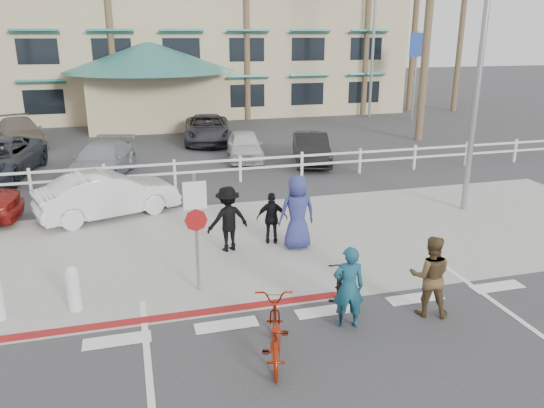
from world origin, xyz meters
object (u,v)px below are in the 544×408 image
object	(u,v)px
sign_post	(196,227)
bike_red	(274,332)
bike_black	(340,291)
car_white_sedan	(108,195)

from	to	relation	value
sign_post	bike_red	distance (m)	3.11
sign_post	bike_black	xyz separation A→B (m)	(2.55, -1.68, -0.99)
bike_black	car_white_sedan	xyz separation A→B (m)	(-4.49, 7.24, 0.22)
sign_post	car_white_sedan	distance (m)	5.94
sign_post	bike_black	bearing A→B (deg)	-33.32
bike_black	bike_red	bearing A→B (deg)	54.25
sign_post	car_white_sedan	xyz separation A→B (m)	(-1.94, 5.56, -0.77)
bike_black	sign_post	bearing A→B (deg)	-13.80
car_white_sedan	sign_post	bearing A→B (deg)	-179.73
bike_red	car_white_sedan	bearing A→B (deg)	-56.70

